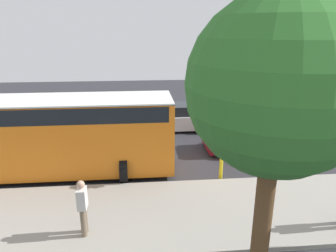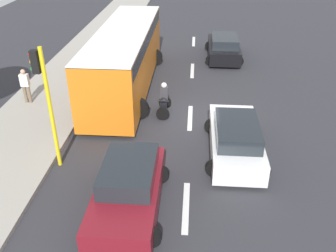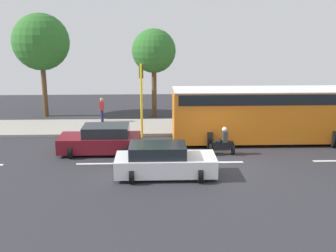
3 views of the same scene
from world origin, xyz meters
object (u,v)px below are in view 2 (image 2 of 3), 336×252
car_maroon (128,189)px  city_bus (126,54)px  traffic_light_corner (45,93)px  pedestrian_by_tree (25,85)px  motorcycle (164,101)px  car_black (224,48)px  car_white (235,139)px

car_maroon → city_bus: 9.67m
traffic_light_corner → city_bus: bearing=-100.5°
pedestrian_by_tree → city_bus: bearing=-150.1°
city_bus → motorcycle: city_bus is taller
car_maroon → traffic_light_corner: 4.32m
motorcycle → city_bus: bearing=-52.9°
car_black → city_bus: 7.53m
motorcycle → traffic_light_corner: bearing=50.5°
car_black → city_bus: (5.44, 5.07, 1.13)m
car_white → city_bus: bearing=-49.7°
car_black → pedestrian_by_tree: bearing=37.7°
car_maroon → motorcycle: (-0.55, -6.49, -0.07)m
car_white → car_maroon: bearing=42.6°
car_maroon → car_black: bearing=-104.5°
city_bus → car_black: bearing=-137.0°
car_black → pedestrian_by_tree: 12.48m
car_black → car_white: 11.26m
city_bus → car_maroon: bearing=100.2°
car_white → car_maroon: (3.55, 3.27, -0.00)m
pedestrian_by_tree → traffic_light_corner: size_ratio=0.38×
car_white → motorcycle: 4.40m
motorcycle → car_black: bearing=-111.7°
car_white → car_maroon: size_ratio=1.06×
pedestrian_by_tree → motorcycle: bearing=176.4°
motorcycle → pedestrian_by_tree: 6.70m
car_maroon → pedestrian_by_tree: size_ratio=2.56×
pedestrian_by_tree → car_white: bearing=159.4°
motorcycle → pedestrian_by_tree: (6.68, -0.42, 0.42)m
motorcycle → traffic_light_corner: (3.61, 4.39, 2.29)m
city_bus → pedestrian_by_tree: city_bus is taller
car_maroon → traffic_light_corner: traffic_light_corner is taller
car_black → traffic_light_corner: size_ratio=0.98×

